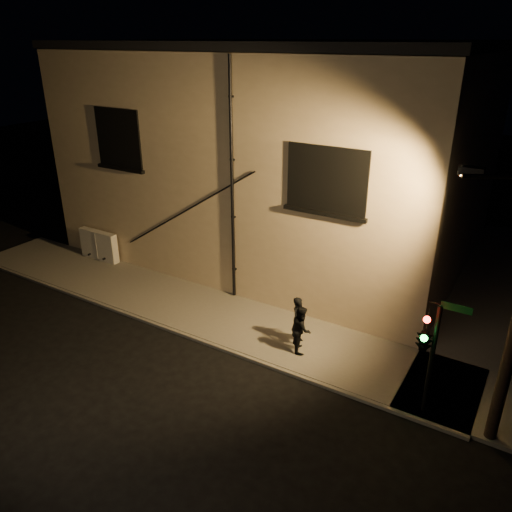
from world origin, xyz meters
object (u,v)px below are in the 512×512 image
Objects in this scene: utility_cabinet at (99,245)px; pedestrian_a at (299,320)px; traffic_signal at (425,339)px; pedestrian_b at (301,329)px.

pedestrian_a is at bearing -7.21° from utility_cabinet.
pedestrian_a is 4.38m from traffic_signal.
traffic_signal is at bearing -132.17° from pedestrian_b.
traffic_signal is (3.71, -0.89, 1.40)m from pedestrian_b.
utility_cabinet is 10.59m from pedestrian_b.
utility_cabinet is 1.30× the size of pedestrian_b.
traffic_signal is (3.98, -1.22, 1.36)m from pedestrian_a.
utility_cabinet is at bearing 52.56° from pedestrian_b.
utility_cabinet is 14.48m from traffic_signal.
pedestrian_a is 0.43m from pedestrian_b.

